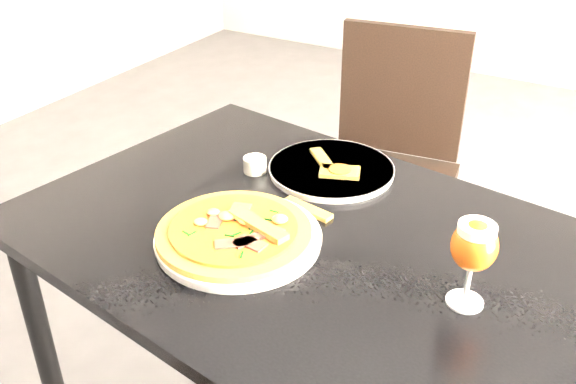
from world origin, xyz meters
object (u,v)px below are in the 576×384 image
Objects in this scene: pizza at (234,231)px; beer_glass at (474,247)px; chair_far at (387,163)px; dining_table at (311,272)px.

beer_glass is (0.44, 0.05, 0.09)m from pizza.
chair_far is at bearing 119.00° from beer_glass.
dining_table is 0.39m from beer_glass.
pizza is 0.46m from beer_glass.
chair_far is 3.03× the size of pizza.
dining_table is 1.42× the size of chair_far.
beer_glass is (0.47, -0.86, 0.36)m from chair_far.
chair_far is 0.94m from pizza.
pizza is at bearing -95.90° from chair_far.
pizza is 1.87× the size of beer_glass.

